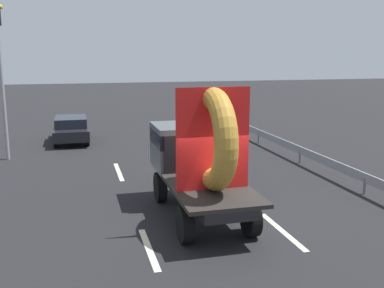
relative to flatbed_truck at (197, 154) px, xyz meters
The scene contains 9 objects.
ground_plane 2.08m from the flatbed_truck, 73.66° to the right, with size 120.00×120.00×0.00m, color black.
flatbed_truck is the anchor object (origin of this frame).
distant_sedan 12.34m from the flatbed_truck, 106.68° to the left, with size 1.73×4.03×1.31m.
traffic_light 10.74m from the flatbed_truck, 126.38° to the left, with size 0.42×0.36×6.55m.
guardrail 6.35m from the flatbed_truck, 22.77° to the left, with size 0.10×17.56×0.71m.
lane_dash_left_near 3.26m from the flatbed_truck, 129.68° to the right, with size 2.40×0.16×0.01m, color beige.
lane_dash_left_far 5.67m from the flatbed_truck, 109.07° to the left, with size 2.70×0.16×0.01m, color beige.
lane_dash_right_near 3.15m from the flatbed_truck, 47.85° to the right, with size 2.58×0.16×0.01m, color beige.
lane_dash_right_far 6.18m from the flatbed_truck, 72.69° to the left, with size 2.75×0.16×0.01m, color beige.
Camera 1 is at (-3.61, -10.84, 4.54)m, focal length 41.94 mm.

